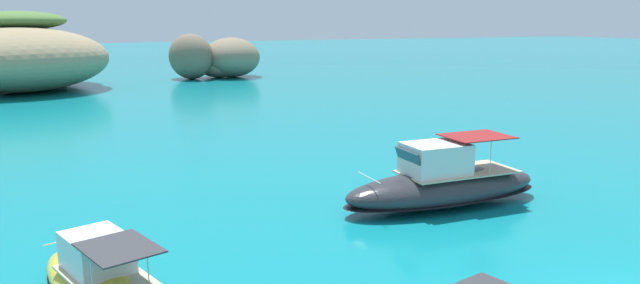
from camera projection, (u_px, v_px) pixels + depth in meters
islet_large at (7, 56)px, 65.19m from camera, size 24.88×25.52×9.28m
islet_small at (218, 58)px, 78.64m from camera, size 14.04×10.54×5.81m
motorboat_charcoal at (443, 185)px, 24.53m from camera, size 9.13×2.80×2.85m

